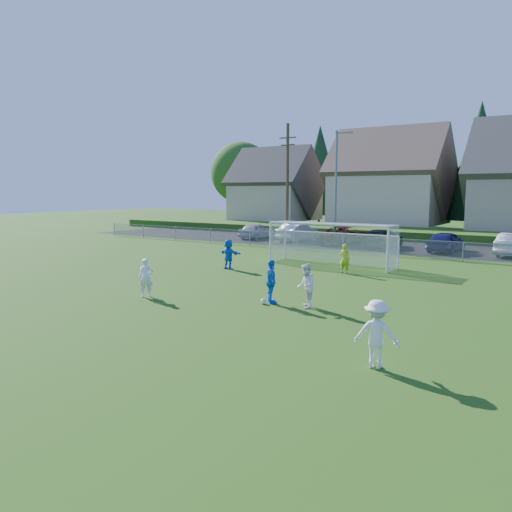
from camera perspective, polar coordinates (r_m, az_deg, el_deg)
The scene contains 21 objects.
ground at distance 16.79m, azimuth -15.55°, elevation -7.70°, with size 160.00×160.00×0.00m, color #193D0C.
asphalt_lot at distance 40.17m, azimuth 15.70°, elevation 1.02°, with size 60.00×60.00×0.00m, color black.
grass_embankment at distance 47.29m, azimuth 18.57°, elevation 2.32°, with size 70.00×6.00×0.80m, color #1E420F.
soccer_ball at distance 19.17m, azimuth 0.85°, elevation -5.20°, with size 0.22×0.22×0.22m, color white.
player_white_a at distance 20.82m, azimuth -12.47°, elevation -2.46°, with size 0.57×0.38×1.58m, color white.
player_white_b at distance 18.51m, azimuth 5.72°, elevation -3.43°, with size 0.80×0.63×1.65m, color white.
player_white_c at distance 12.65m, azimuth 13.61°, elevation -8.65°, with size 1.09×0.63×1.69m, color white.
player_blue_a at distance 19.15m, azimuth 1.75°, elevation -2.95°, with size 1.00×0.42×1.71m, color blue.
player_blue_b at distance 27.64m, azimuth -3.15°, elevation 0.21°, with size 1.54×0.49×1.66m, color blue.
goalkeeper at distance 26.58m, azimuth 10.10°, elevation -0.31°, with size 0.56×0.37×1.55m, color #AAC717.
car_a at distance 45.41m, azimuth 0.04°, elevation 2.90°, with size 1.67×4.15×1.41m, color #AAACB2.
car_b at distance 43.22m, azimuth 4.79°, elevation 2.72°, with size 1.61×4.62×1.52m, color beige.
car_c at distance 41.04m, azimuth 10.06°, elevation 2.34°, with size 2.44×5.29×1.47m, color #530913.
car_d at distance 39.39m, azimuth 14.22°, elevation 1.96°, with size 1.96×4.83×1.40m, color black.
car_e at distance 37.81m, azimuth 20.89°, elevation 1.54°, with size 1.75×4.35×1.48m, color #1A1752.
soccer_goal at distance 29.39m, azimuth 8.79°, elevation 2.13°, with size 7.42×1.90×2.50m.
chainlink_fence at distance 34.95m, azimuth 12.90°, elevation 1.21°, with size 52.06×0.06×1.20m.
streetlight at distance 40.17m, azimuth 9.17°, elevation 8.11°, with size 1.38×0.18×9.00m.
utility_pole at distance 43.40m, azimuth 3.61°, elevation 8.54°, with size 1.60×0.26×10.00m.
houses_row at distance 54.03m, azimuth 23.07°, elevation 10.07°, with size 53.90×11.45×13.27m.
tree_row at distance 60.34m, azimuth 23.32°, elevation 9.32°, with size 65.98×12.36×13.80m.
Camera 1 is at (12.40, -10.47, 4.31)m, focal length 35.00 mm.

